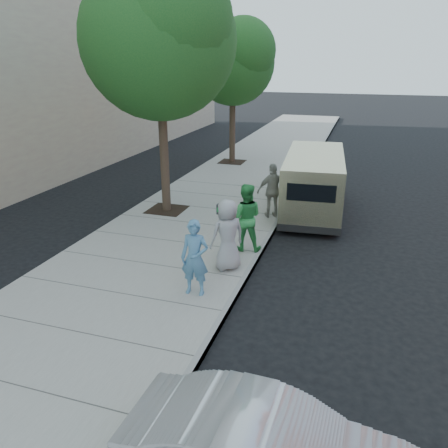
# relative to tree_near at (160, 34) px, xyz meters

# --- Properties ---
(ground) EXTENTS (120.00, 120.00, 0.00)m
(ground) POSITION_rel_tree_near_xyz_m (2.25, -2.40, -5.55)
(ground) COLOR black
(ground) RESTS_ON ground
(sidewalk) EXTENTS (5.00, 60.00, 0.15)m
(sidewalk) POSITION_rel_tree_near_xyz_m (1.25, -2.40, -5.47)
(sidewalk) COLOR gray
(sidewalk) RESTS_ON ground
(curb_face) EXTENTS (0.12, 60.00, 0.16)m
(curb_face) POSITION_rel_tree_near_xyz_m (3.69, -2.40, -5.47)
(curb_face) COLOR gray
(curb_face) RESTS_ON ground
(tree_near) EXTENTS (4.62, 4.60, 7.53)m
(tree_near) POSITION_rel_tree_near_xyz_m (0.00, 0.00, 0.00)
(tree_near) COLOR black
(tree_near) RESTS_ON sidewalk
(tree_far) EXTENTS (3.92, 3.80, 6.49)m
(tree_far) POSITION_rel_tree_near_xyz_m (-0.00, 7.60, -0.66)
(tree_far) COLOR black
(tree_far) RESTS_ON sidewalk
(parking_meter) EXTENTS (0.33, 0.14, 1.55)m
(parking_meter) POSITION_rel_tree_near_xyz_m (3.04, -3.41, -4.27)
(parking_meter) COLOR gray
(parking_meter) RESTS_ON sidewalk
(van) EXTENTS (2.20, 5.47, 1.98)m
(van) POSITION_rel_tree_near_xyz_m (4.55, 1.74, -4.50)
(van) COLOR beige
(van) RESTS_ON ground
(person_officer) EXTENTS (0.63, 0.43, 1.66)m
(person_officer) POSITION_rel_tree_near_xyz_m (2.88, -4.89, -4.57)
(person_officer) COLOR #5187AD
(person_officer) RESTS_ON sidewalk
(person_green_shirt) EXTENTS (0.98, 0.83, 1.79)m
(person_green_shirt) POSITION_rel_tree_near_xyz_m (3.29, -2.33, -4.50)
(person_green_shirt) COLOR green
(person_green_shirt) RESTS_ON sidewalk
(person_gray_shirt) EXTENTS (0.99, 0.98, 1.73)m
(person_gray_shirt) POSITION_rel_tree_near_xyz_m (3.18, -3.55, -4.53)
(person_gray_shirt) COLOR #A0A0A3
(person_gray_shirt) RESTS_ON sidewalk
(person_striped_polo) EXTENTS (1.08, 0.84, 1.72)m
(person_striped_polo) POSITION_rel_tree_near_xyz_m (3.45, 0.41, -4.54)
(person_striped_polo) COLOR gray
(person_striped_polo) RESTS_ON sidewalk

